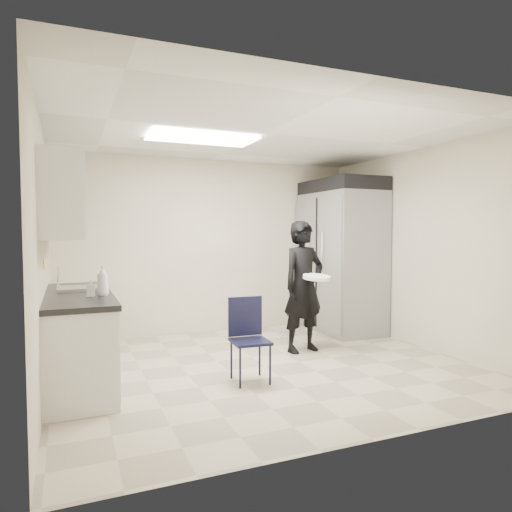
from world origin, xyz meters
name	(u,v)px	position (x,y,z in m)	size (l,w,h in m)	color
floor	(265,366)	(0.00, 0.00, 0.00)	(4.50, 4.50, 0.00)	#B4AA8E
ceiling	(265,133)	(0.00, 0.00, 2.60)	(4.50, 4.50, 0.00)	white
back_wall	(212,246)	(0.00, 2.00, 1.30)	(4.50, 4.50, 0.00)	beige
left_wall	(42,255)	(-2.25, 0.00, 1.30)	(4.00, 4.00, 0.00)	beige
right_wall	(423,248)	(2.25, 0.00, 1.30)	(4.00, 4.00, 0.00)	beige
ceiling_panel	(202,138)	(-0.60, 0.40, 2.57)	(1.20, 0.60, 0.02)	white
lower_counter	(79,340)	(-1.95, 0.20, 0.43)	(0.60, 1.90, 0.86)	silver
countertop	(78,295)	(-1.95, 0.20, 0.89)	(0.64, 1.95, 0.05)	black
sink	(79,293)	(-1.93, 0.45, 0.87)	(0.42, 0.40, 0.14)	gray
faucet	(58,280)	(-2.13, 0.45, 1.02)	(0.02, 0.02, 0.24)	silver
upper_cabinets	(62,200)	(-2.08, 0.20, 1.83)	(0.35, 1.80, 0.75)	silver
towel_dispenser	(57,223)	(-2.14, 1.35, 1.62)	(0.22, 0.30, 0.35)	black
notice_sticker_left	(44,263)	(-2.24, 0.10, 1.22)	(0.00, 0.12, 0.07)	yellow
notice_sticker_right	(45,266)	(-2.24, 0.30, 1.18)	(0.00, 0.12, 0.07)	yellow
commercial_fridge	(341,262)	(1.83, 1.27, 1.05)	(0.80, 1.35, 2.10)	gray
fridge_compressor	(342,186)	(1.83, 1.27, 2.20)	(0.80, 1.35, 0.20)	black
folding_chair	(250,342)	(-0.35, -0.43, 0.41)	(0.36, 0.36, 0.82)	black
man_tuxedo	(303,286)	(0.71, 0.41, 0.83)	(0.61, 0.40, 1.65)	black
bucket_lid	(317,277)	(0.76, 0.16, 0.96)	(0.33, 0.33, 0.04)	silver
soap_bottle_a	(103,280)	(-1.73, -0.10, 1.06)	(0.11, 0.11, 0.29)	white
soap_bottle_b	(91,288)	(-1.84, -0.12, 0.99)	(0.07, 0.08, 0.16)	#A5A8B1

